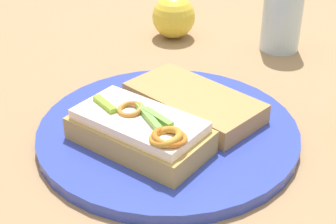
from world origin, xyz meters
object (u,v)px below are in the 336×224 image
(apple_2, at_px, (174,17))
(sandwich, at_px, (142,132))
(plate, at_px, (168,132))
(bread_slice_side, at_px, (192,101))
(drinking_glass, at_px, (283,13))

(apple_2, bearing_deg, sandwich, 123.82)
(plate, bearing_deg, bread_slice_side, -86.75)
(bread_slice_side, bearing_deg, drinking_glass, -80.05)
(plate, xyz_separation_m, apple_2, (0.19, -0.24, 0.03))
(bread_slice_side, bearing_deg, apple_2, -41.48)
(bread_slice_side, height_order, apple_2, apple_2)
(apple_2, bearing_deg, plate, 128.21)
(apple_2, relative_size, drinking_glass, 0.59)
(apple_2, height_order, drinking_glass, drinking_glass)
(drinking_glass, bearing_deg, sandwich, 95.20)
(bread_slice_side, relative_size, drinking_glass, 1.36)
(sandwich, bearing_deg, bread_slice_side, -89.04)
(plate, relative_size, apple_2, 4.22)
(sandwich, xyz_separation_m, drinking_glass, (0.03, -0.36, 0.03))
(bread_slice_side, distance_m, apple_2, 0.27)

